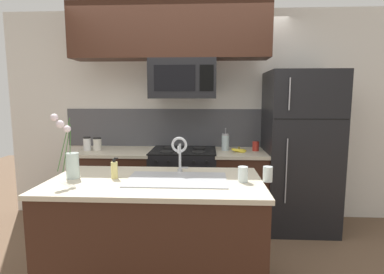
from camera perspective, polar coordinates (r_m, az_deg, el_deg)
ground_plane at (r=3.01m, az=-3.06°, el=-23.19°), size 10.00×10.00×0.00m
rear_partition at (r=3.86m, az=3.26°, el=4.03°), size 5.20×0.10×2.60m
splash_band at (r=3.82m, az=-1.26°, el=1.76°), size 3.07×0.01×0.48m
back_counter_left at (r=3.79m, az=-14.10°, el=-9.21°), size 0.90×0.65×0.91m
back_counter_right at (r=3.65m, az=9.04°, el=-9.73°), size 0.61×0.65×0.91m
stove_range at (r=3.64m, az=-1.61°, el=-9.60°), size 0.76×0.64×0.93m
microwave at (r=3.46m, az=-1.72°, el=10.95°), size 0.74×0.40×0.43m
upper_cabinet_band at (r=3.52m, az=-4.29°, el=19.39°), size 2.20×0.34×0.60m
refrigerator at (r=3.70m, az=19.70°, el=-2.58°), size 0.79×0.74×1.83m
storage_jar_tall at (r=3.76m, az=-19.35°, el=-1.22°), size 0.09×0.09×0.16m
storage_jar_medium at (r=3.73m, az=-17.59°, el=-1.27°), size 0.10×0.10×0.16m
banana_bunch at (r=3.48m, az=8.94°, el=-2.53°), size 0.19×0.12×0.07m
french_press at (r=3.57m, az=6.37°, el=-0.97°), size 0.09×0.09×0.27m
coffee_tin at (r=3.61m, az=12.03°, el=-1.72°), size 0.08×0.08×0.11m
island_counter at (r=2.50m, az=-6.83°, el=-18.13°), size 1.63×0.85×0.91m
kitchen_sink at (r=2.34m, az=-2.89°, el=-9.79°), size 0.76×0.44×0.16m
sink_faucet at (r=2.48m, az=-2.40°, el=-2.40°), size 0.14×0.14×0.31m
dish_soap_bottle at (r=2.42m, az=-14.57°, el=-6.05°), size 0.06×0.05×0.16m
drinking_glass at (r=2.28m, az=9.67°, el=-7.01°), size 0.07×0.07×0.12m
spare_glass at (r=2.33m, az=14.23°, el=-6.86°), size 0.07×0.07×0.11m
flower_vase at (r=2.51m, az=-22.13°, el=-4.06°), size 0.17×0.14×0.51m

